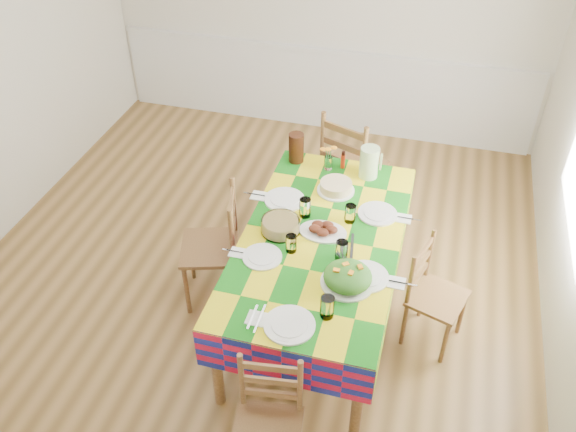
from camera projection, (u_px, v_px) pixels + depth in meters
The scene contains 22 objects.
room at pixel (244, 134), 4.09m from camera, with size 4.58×5.08×2.78m.
wainscot at pixel (322, 86), 6.50m from camera, with size 4.41×0.06×0.92m.
dining_table at pixel (321, 247), 4.20m from camera, with size 1.07×1.99×0.77m.
setting_near_head at pixel (302, 318), 3.54m from camera, with size 0.49×0.33×0.15m.
setting_left_near at pixel (272, 252), 3.99m from camera, with size 0.48×0.28×0.13m.
setting_left_far at pixel (291, 202), 4.40m from camera, with size 0.54×0.32×0.14m.
setting_right_near at pixel (358, 267), 3.87m from camera, with size 0.55×0.32×0.14m.
setting_right_far at pixel (369, 214), 4.30m from camera, with size 0.53×0.31×0.14m.
meat_platter at pixel (323, 230), 4.17m from camera, with size 0.33×0.24×0.06m.
salad_platter at pixel (348, 277), 3.77m from camera, with size 0.34×0.34×0.14m.
pasta_bowl at pixel (280, 226), 4.17m from camera, with size 0.27×0.27×0.10m.
cake at pixel (336, 187), 4.53m from camera, with size 0.28×0.28×0.08m.
serving_utensils at pixel (347, 250), 4.04m from camera, with size 0.16×0.35×0.01m.
flower_vase at pixel (328, 159), 4.73m from camera, with size 0.13×0.11×0.21m.
hot_sauce at pixel (343, 160), 4.75m from camera, with size 0.04×0.04×0.15m, color red.
green_pitcher at pixel (369, 162), 4.63m from camera, with size 0.15×0.15×0.25m, color #C2E8A4.
tea_pitcher at pixel (296, 148), 4.80m from camera, with size 0.12×0.12×0.24m, color black.
name_card at pixel (282, 340), 3.44m from camera, with size 0.08×0.03×0.02m, color white.
chair_near at pixel (268, 425), 3.42m from camera, with size 0.43×0.41×0.87m.
chair_far at pixel (351, 167), 5.24m from camera, with size 0.60×0.59×1.06m.
chair_left at pixel (216, 247), 4.50m from camera, with size 0.52×0.54×0.98m.
chair_right at pixel (432, 296), 4.21m from camera, with size 0.45×0.46×0.85m.
Camera 1 is at (1.22, -3.33, 3.49)m, focal length 38.00 mm.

